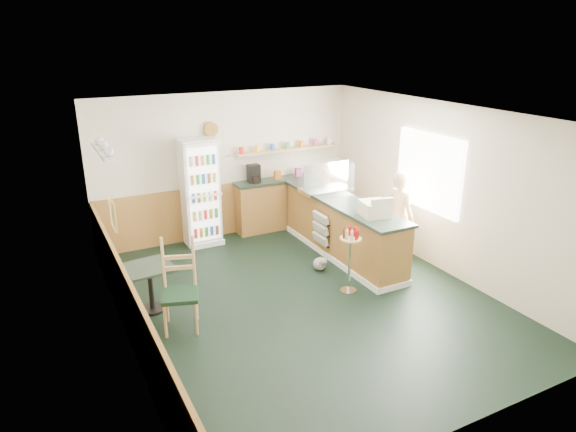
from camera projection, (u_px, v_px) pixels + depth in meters
ground at (304, 299)px, 7.53m from camera, size 6.00×6.00×0.00m
room_envelope at (267, 189)px, 7.53m from camera, size 5.04×6.02×2.72m
service_counter at (342, 231)px, 8.86m from camera, size 0.68×3.01×1.01m
back_counter at (288, 200)px, 10.21m from camera, size 2.24×0.42×1.69m
drinks_fridge at (201, 193)px, 9.23m from camera, size 0.64×0.54×1.94m
display_case at (326, 178)px, 9.07m from camera, size 0.91×0.47×0.52m
cash_register at (375, 209)px, 7.91m from camera, size 0.46×0.48×0.23m
shopkeeper at (400, 217)px, 8.51m from camera, size 0.40×0.55×1.59m
condiment_stand at (350, 250)px, 7.54m from camera, size 0.32×0.32×1.01m
newspaper_rack at (321, 229)px, 8.81m from camera, size 0.09×0.47×0.55m
cafe_table at (150, 279)px, 7.07m from camera, size 0.67×0.67×0.68m
cafe_chair at (177, 282)px, 6.65m from camera, size 0.57×0.58×1.23m
dog_doorstop at (320, 264)px, 8.39m from camera, size 0.21×0.28×0.26m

